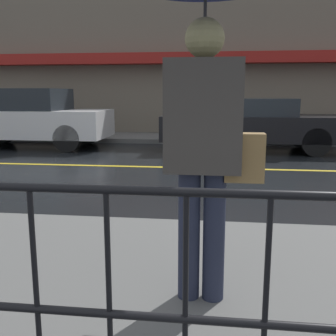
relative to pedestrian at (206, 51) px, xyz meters
name	(u,v)px	position (x,y,z in m)	size (l,w,h in m)	color
ground_plane	(186,168)	(-0.51, 5.30, -1.72)	(80.00, 80.00, 0.00)	black
sidewalk_near	(133,288)	(-0.51, 0.19, -1.65)	(28.00, 2.83, 0.13)	#60605E
sidewalk_far	(197,138)	(-0.51, 10.04, -1.65)	(28.00, 2.10, 0.13)	#60605E
lane_marking	(186,168)	(-0.51, 5.30, -1.71)	(25.20, 0.12, 0.01)	gold
building_storefront	(200,58)	(-0.51, 11.21, 0.93)	(28.00, 0.85, 5.30)	#706656
railing_foreground	(71,272)	(-0.51, -0.98, -0.97)	(12.00, 0.04, 0.98)	black
pedestrian	(206,51)	(0.00, 0.00, 0.00)	(0.91, 0.91, 2.16)	#23283D
car_white	(30,118)	(-5.00, 7.86, -0.91)	(4.19, 1.79, 1.59)	silver
car_black	(250,123)	(0.95, 7.86, -1.01)	(4.59, 1.76, 1.35)	black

